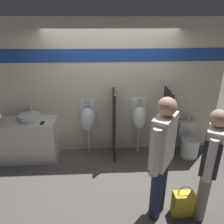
{
  "coord_description": "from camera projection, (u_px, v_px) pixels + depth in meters",
  "views": [
    {
      "loc": [
        -0.2,
        -3.58,
        2.65
      ],
      "look_at": [
        0.0,
        0.17,
        1.05
      ],
      "focal_mm": 35.0,
      "sensor_mm": 36.0,
      "label": 1
    }
  ],
  "objects": [
    {
      "name": "display_wall",
      "position": [
        111.0,
        89.0,
        4.36
      ],
      "size": [
        4.47,
        0.07,
        2.7
      ],
      "color": "beige",
      "rests_on": "ground_plane"
    },
    {
      "name": "divider_near_counter",
      "position": [
        114.0,
        125.0,
        4.34
      ],
      "size": [
        0.03,
        0.54,
        1.42
      ],
      "color": "black",
      "rests_on": "ground_plane"
    },
    {
      "name": "sink_counter",
      "position": [
        30.0,
        140.0,
        4.36
      ],
      "size": [
        1.09,
        0.55,
        0.85
      ],
      "color": "silver",
      "rests_on": "ground_plane"
    },
    {
      "name": "divider_mid",
      "position": [
        166.0,
        124.0,
        4.39
      ],
      "size": [
        0.03,
        0.54,
        1.42
      ],
      "color": "black",
      "rests_on": "ground_plane"
    },
    {
      "name": "person_with_lanyard",
      "position": [
        162.0,
        155.0,
        2.87
      ],
      "size": [
        0.42,
        0.54,
        1.81
      ],
      "rotation": [
        0.0,
        0.0,
        0.97
      ],
      "color": "#282D4C",
      "rests_on": "ground_plane"
    },
    {
      "name": "toilet",
      "position": [
        189.0,
        142.0,
        4.56
      ],
      "size": [
        0.38,
        0.54,
        0.81
      ],
      "color": "silver",
      "rests_on": "ground_plane"
    },
    {
      "name": "cell_phone",
      "position": [
        42.0,
        123.0,
        4.11
      ],
      "size": [
        0.07,
        0.14,
        0.01
      ],
      "color": "black",
      "rests_on": "sink_counter"
    },
    {
      "name": "urinal_near_counter",
      "position": [
        88.0,
        119.0,
        4.4
      ],
      "size": [
        0.32,
        0.3,
        1.21
      ],
      "color": "silver",
      "rests_on": "ground_plane"
    },
    {
      "name": "urinal_far",
      "position": [
        139.0,
        118.0,
        4.45
      ],
      "size": [
        0.32,
        0.3,
        1.21
      ],
      "color": "silver",
      "rests_on": "ground_plane"
    },
    {
      "name": "person_in_vest",
      "position": [
        210.0,
        159.0,
        2.85
      ],
      "size": [
        0.41,
        0.52,
        1.66
      ],
      "rotation": [
        0.0,
        0.0,
        1.04
      ],
      "color": "gray",
      "rests_on": "ground_plane"
    },
    {
      "name": "sink_basin",
      "position": [
        30.0,
        117.0,
        4.23
      ],
      "size": [
        0.4,
        0.4,
        0.25
      ],
      "color": "silver",
      "rests_on": "sink_counter"
    },
    {
      "name": "ground_plane",
      "position": [
        112.0,
        164.0,
        4.34
      ],
      "size": [
        16.0,
        16.0,
        0.0
      ],
      "primitive_type": "plane",
      "color": "#5B5651"
    },
    {
      "name": "shopping_bag",
      "position": [
        183.0,
        203.0,
        3.16
      ],
      "size": [
        0.3,
        0.17,
        0.51
      ],
      "color": "yellow",
      "rests_on": "ground_plane"
    }
  ]
}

